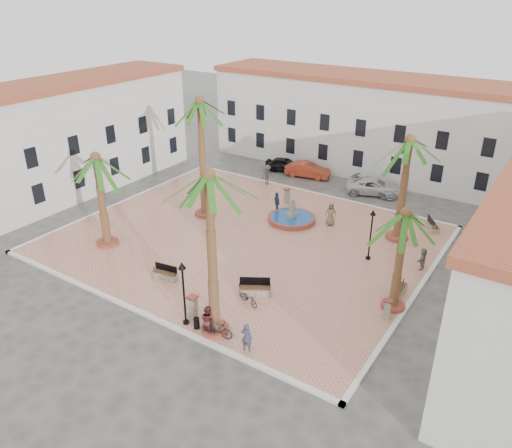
# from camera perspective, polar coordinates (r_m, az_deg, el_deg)

# --- Properties ---
(ground) EXTENTS (120.00, 120.00, 0.00)m
(ground) POSITION_cam_1_polar(r_m,az_deg,el_deg) (37.56, -1.27, -1.83)
(ground) COLOR #56544F
(ground) RESTS_ON ground
(plaza) EXTENTS (26.00, 22.00, 0.15)m
(plaza) POSITION_cam_1_polar(r_m,az_deg,el_deg) (37.52, -1.27, -1.73)
(plaza) COLOR tan
(plaza) RESTS_ON ground
(kerb_n) EXTENTS (26.30, 0.30, 0.16)m
(kerb_n) POSITION_cam_1_polar(r_m,az_deg,el_deg) (46.14, 6.53, 3.56)
(kerb_n) COLOR silver
(kerb_n) RESTS_ON ground
(kerb_s) EXTENTS (26.30, 0.30, 0.16)m
(kerb_s) POSITION_cam_1_polar(r_m,az_deg,el_deg) (30.47, -13.28, -9.68)
(kerb_s) COLOR silver
(kerb_s) RESTS_ON ground
(kerb_e) EXTENTS (0.30, 22.30, 0.16)m
(kerb_e) POSITION_cam_1_polar(r_m,az_deg,el_deg) (32.89, 17.87, -7.43)
(kerb_e) COLOR silver
(kerb_e) RESTS_ON ground
(kerb_w) EXTENTS (0.30, 22.30, 0.16)m
(kerb_w) POSITION_cam_1_polar(r_m,az_deg,el_deg) (45.52, -14.88, 2.51)
(kerb_w) COLOR silver
(kerb_w) RESTS_ON ground
(building_north) EXTENTS (30.40, 7.40, 9.50)m
(building_north) POSITION_cam_1_polar(r_m,az_deg,el_deg) (52.52, 11.42, 11.36)
(building_north) COLOR silver
(building_north) RESTS_ON ground
(building_west) EXTENTS (6.40, 24.40, 10.00)m
(building_west) POSITION_cam_1_polar(r_m,az_deg,el_deg) (48.43, -20.43, 9.36)
(building_west) COLOR silver
(building_west) RESTS_ON ground
(fountain) EXTENTS (3.82, 3.82, 1.97)m
(fountain) POSITION_cam_1_polar(r_m,az_deg,el_deg) (40.19, 4.11, 0.71)
(fountain) COLOR #A54633
(fountain) RESTS_ON plaza
(palm_nw) EXTENTS (5.43, 5.43, 9.76)m
(palm_nw) POSITION_cam_1_polar(r_m,az_deg,el_deg) (38.76, -6.39, 12.46)
(palm_nw) COLOR #A54633
(palm_nw) RESTS_ON plaza
(palm_sw) EXTENTS (5.21, 5.21, 7.03)m
(palm_sw) POSITION_cam_1_polar(r_m,az_deg,el_deg) (36.03, -17.72, 6.07)
(palm_sw) COLOR #A54633
(palm_sw) RESTS_ON plaza
(palm_s) EXTENTS (4.96, 4.96, 9.49)m
(palm_s) POSITION_cam_1_polar(r_m,az_deg,el_deg) (24.05, -5.37, 3.62)
(palm_s) COLOR #A54633
(palm_s) RESTS_ON plaza
(palm_e) EXTENTS (4.60, 4.60, 6.45)m
(palm_e) POSITION_cam_1_polar(r_m,az_deg,el_deg) (28.35, 16.61, -0.10)
(palm_e) COLOR #A54633
(palm_e) RESTS_ON plaza
(palm_ne) EXTENTS (5.43, 5.43, 8.02)m
(palm_ne) POSITION_cam_1_polar(r_m,az_deg,el_deg) (36.46, 17.04, 7.92)
(palm_ne) COLOR #A54633
(palm_ne) RESTS_ON plaza
(bench_s) EXTENTS (1.79, 0.81, 0.91)m
(bench_s) POSITION_cam_1_polar(r_m,az_deg,el_deg) (33.00, -10.36, -5.70)
(bench_s) COLOR gray
(bench_s) RESTS_ON plaza
(bench_se) EXTENTS (2.01, 1.55, 1.05)m
(bench_se) POSITION_cam_1_polar(r_m,az_deg,el_deg) (30.90, -0.14, -7.52)
(bench_se) COLOR gray
(bench_se) RESTS_ON plaza
(bench_e) EXTENTS (0.59, 1.87, 0.98)m
(bench_e) POSITION_cam_1_polar(r_m,az_deg,el_deg) (32.00, 15.92, -7.39)
(bench_e) COLOR gray
(bench_e) RESTS_ON plaza
(bench_ne) EXTENTS (1.38, 1.79, 0.93)m
(bench_ne) POSITION_cam_1_polar(r_m,az_deg,el_deg) (41.09, 19.54, -0.23)
(bench_ne) COLOR gray
(bench_ne) RESTS_ON plaza
(lamppost_s) EXTENTS (0.43, 0.43, 3.98)m
(lamppost_s) POSITION_cam_1_polar(r_m,az_deg,el_deg) (27.39, -8.33, -6.65)
(lamppost_s) COLOR black
(lamppost_s) RESTS_ON plaza
(lamppost_e) EXTENTS (0.41, 0.41, 3.74)m
(lamppost_e) POSITION_cam_1_polar(r_m,az_deg,el_deg) (34.46, 13.07, -0.24)
(lamppost_e) COLOR black
(lamppost_e) RESTS_ON plaza
(bollard_se) EXTENTS (0.53, 0.53, 1.45)m
(bollard_se) POSITION_cam_1_polar(r_m,az_deg,el_deg) (28.86, -7.23, -9.34)
(bollard_se) COLOR gray
(bollard_se) RESTS_ON plaza
(bollard_n) EXTENTS (0.54, 0.54, 1.34)m
(bollard_n) POSITION_cam_1_polar(r_m,az_deg,el_deg) (43.30, 3.56, 3.24)
(bollard_n) COLOR gray
(bollard_n) RESTS_ON plaza
(bollard_e) EXTENTS (0.51, 0.51, 1.24)m
(bollard_e) POSITION_cam_1_polar(r_m,az_deg,el_deg) (29.60, 14.80, -9.36)
(bollard_e) COLOR gray
(bollard_e) RESTS_ON plaza
(litter_bin) EXTENTS (0.34, 0.34, 0.66)m
(litter_bin) POSITION_cam_1_polar(r_m,az_deg,el_deg) (28.29, -6.81, -11.19)
(litter_bin) COLOR black
(litter_bin) RESTS_ON plaza
(cyclist_a) EXTENTS (0.67, 0.50, 1.68)m
(cyclist_a) POSITION_cam_1_polar(r_m,az_deg,el_deg) (26.32, -1.07, -12.82)
(cyclist_a) COLOR #383954
(cyclist_a) RESTS_ON plaza
(bicycle_a) EXTENTS (1.65, 0.97, 0.82)m
(bicycle_a) POSITION_cam_1_polar(r_m,az_deg,el_deg) (29.93, -0.84, -8.48)
(bicycle_a) COLOR black
(bicycle_a) RESTS_ON plaza
(cyclist_b) EXTENTS (0.86, 0.67, 1.76)m
(cyclist_b) POSITION_cam_1_polar(r_m,az_deg,el_deg) (27.54, -5.57, -10.86)
(cyclist_b) COLOR #572024
(cyclist_b) RESTS_ON plaza
(bicycle_b) EXTENTS (1.85, 0.93, 1.07)m
(bicycle_b) POSITION_cam_1_polar(r_m,az_deg,el_deg) (27.42, -4.46, -11.90)
(bicycle_b) COLOR black
(bicycle_b) RESTS_ON plaza
(pedestrian_fountain_a) EXTENTS (1.10, 0.97, 1.90)m
(pedestrian_fountain_a) POSITION_cam_1_polar(r_m,az_deg,el_deg) (39.61, 8.53, 1.17)
(pedestrian_fountain_a) COLOR #7A6A4D
(pedestrian_fountain_a) RESTS_ON plaza
(pedestrian_fountain_b) EXTENTS (1.07, 0.90, 1.72)m
(pedestrian_fountain_b) POSITION_cam_1_polar(r_m,az_deg,el_deg) (41.57, 2.38, 2.53)
(pedestrian_fountain_b) COLOR #2F4058
(pedestrian_fountain_b) RESTS_ON plaza
(pedestrian_north) EXTENTS (1.13, 1.41, 1.90)m
(pedestrian_north) POSITION_cam_1_polar(r_m,az_deg,el_deg) (47.38, 1.31, 5.65)
(pedestrian_north) COLOR #444348
(pedestrian_north) RESTS_ON plaza
(pedestrian_east) EXTENTS (0.52, 1.44, 1.53)m
(pedestrian_east) POSITION_cam_1_polar(r_m,az_deg,el_deg) (35.04, 18.53, -3.77)
(pedestrian_east) COLOR #746659
(pedestrian_east) RESTS_ON plaza
(car_black) EXTENTS (4.35, 2.61, 1.39)m
(car_black) POSITION_cam_1_polar(r_m,az_deg,el_deg) (51.45, 3.34, 6.79)
(car_black) COLOR black
(car_black) RESTS_ON ground
(car_red) EXTENTS (4.62, 2.34, 1.45)m
(car_red) POSITION_cam_1_polar(r_m,az_deg,el_deg) (50.02, 5.93, 6.17)
(car_red) COLOR #AE381F
(car_red) RESTS_ON ground
(car_silver) EXTENTS (4.78, 2.57, 1.32)m
(car_silver) POSITION_cam_1_polar(r_m,az_deg,el_deg) (47.01, 13.40, 4.20)
(car_silver) COLOR #B5B6BE
(car_silver) RESTS_ON ground
(car_white) EXTENTS (5.46, 3.99, 1.38)m
(car_white) POSITION_cam_1_polar(r_m,az_deg,el_deg) (46.90, 13.33, 4.19)
(car_white) COLOR silver
(car_white) RESTS_ON ground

